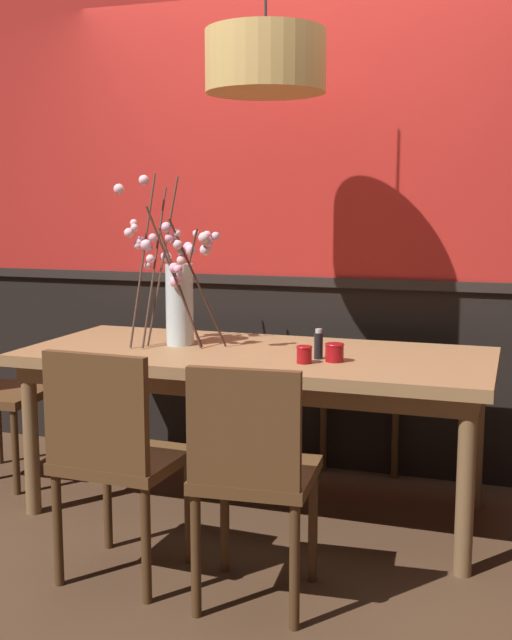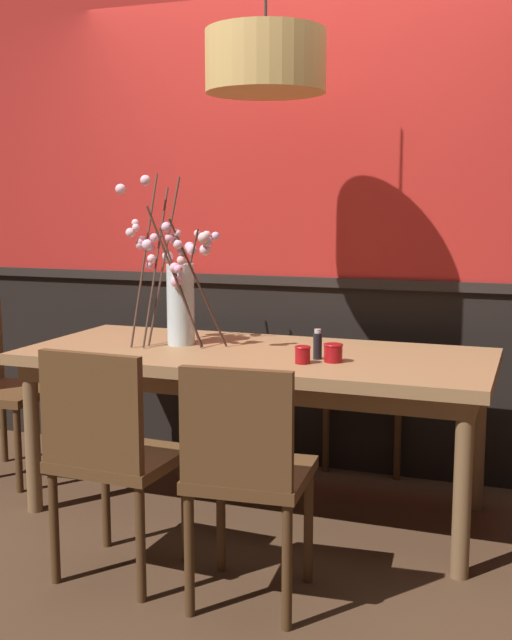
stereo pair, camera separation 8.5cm
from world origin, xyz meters
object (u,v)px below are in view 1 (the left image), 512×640
object	(u,v)px
chair_far_side_right	(368,368)
pendant_lamp	(266,62)
vase_with_blossoms	(176,290)
candle_holder_nearer_center	(304,354)
chair_near_side_right	(252,469)
candle_holder_nearer_edge	(335,352)
chair_near_side_left	(114,451)
chair_far_side_left	(254,363)
dining_table	(256,369)
condiment_bottle	(319,345)

from	to	relation	value
chair_far_side_right	pendant_lamp	size ratio (longest dim) A/B	1.05
vase_with_blossoms	pendant_lamp	xyz separation A→B (m)	(0.44, 0.01, 1.01)
candle_holder_nearer_center	pendant_lamp	xyz separation A→B (m)	(-0.25, 0.23, 1.24)
chair_near_side_right	pendant_lamp	xyz separation A→B (m)	(-0.24, 0.89, 1.52)
candle_holder_nearer_edge	chair_near_side_left	bearing A→B (deg)	-133.24
chair_near_side_left	candle_holder_nearer_center	bearing A→B (deg)	48.95
chair_far_side_left	vase_with_blossoms	xyz separation A→B (m)	(-0.11, -0.83, 0.50)
dining_table	chair_far_side_right	size ratio (longest dim) A/B	2.30
vase_with_blossoms	candle_holder_nearer_center	distance (m)	0.76
chair_near_side_right	chair_far_side_right	bearing A→B (deg)	87.39
chair_near_side_right	chair_near_side_left	distance (m)	0.55
candle_holder_nearer_edge	pendant_lamp	world-z (taller)	pendant_lamp
dining_table	candle_holder_nearer_center	size ratio (longest dim) A/B	28.52
candle_holder_nearer_center	condiment_bottle	size ratio (longest dim) A/B	0.56
condiment_bottle	pendant_lamp	world-z (taller)	pendant_lamp
chair_near_side_left	vase_with_blossoms	xyz separation A→B (m)	(-0.13, 0.86, 0.51)
chair_near_side_right	chair_near_side_left	xyz separation A→B (m)	(-0.55, 0.02, 0.00)
chair_far_side_right	candle_holder_nearer_center	bearing A→B (deg)	-93.92
candle_holder_nearer_center	pendant_lamp	distance (m)	1.28
chair_near_side_right	chair_far_side_left	distance (m)	1.80
vase_with_blossoms	dining_table	bearing A→B (deg)	-3.27
vase_with_blossoms	chair_far_side_left	bearing A→B (deg)	82.58
chair_near_side_left	chair_far_side_right	bearing A→B (deg)	69.95
chair_near_side_right	chair_far_side_right	size ratio (longest dim) A/B	0.97
chair_near_side_left	chair_near_side_right	bearing A→B (deg)	-2.04
chair_far_side_left	vase_with_blossoms	size ratio (longest dim) A/B	1.12
chair_far_side_left	chair_far_side_right	size ratio (longest dim) A/B	0.99
dining_table	chair_near_side_left	bearing A→B (deg)	-108.18
condiment_bottle	vase_with_blossoms	bearing A→B (deg)	171.17
chair_near_side_left	pendant_lamp	size ratio (longest dim) A/B	1.03
chair_near_side_right	condiment_bottle	bearing A→B (deg)	87.12
chair_far_side_left	candle_holder_nearer_center	world-z (taller)	chair_far_side_left
dining_table	chair_far_side_left	distance (m)	0.91
vase_with_blossoms	condiment_bottle	world-z (taller)	vase_with_blossoms
chair_far_side_right	vase_with_blossoms	xyz separation A→B (m)	(-0.76, -0.87, 0.50)
chair_near_side_right	chair_far_side_left	world-z (taller)	chair_far_side_left
chair_near_side_right	condiment_bottle	distance (m)	0.83
chair_near_side_left	pendant_lamp	bearing A→B (deg)	70.38
dining_table	chair_far_side_right	world-z (taller)	chair_far_side_right
chair_near_side_right	pendant_lamp	size ratio (longest dim) A/B	1.02
chair_near_side_right	candle_holder_nearer_edge	distance (m)	0.80
chair_near_side_left	pendant_lamp	xyz separation A→B (m)	(0.31, 0.87, 1.52)
dining_table	chair_far_side_left	size ratio (longest dim) A/B	2.32
vase_with_blossoms	chair_near_side_right	bearing A→B (deg)	-52.41
chair_near_side_left	candle_holder_nearer_center	distance (m)	0.89
candle_holder_nearer_center	candle_holder_nearer_edge	world-z (taller)	candle_holder_nearer_edge
candle_holder_nearer_edge	chair_far_side_left	bearing A→B (deg)	125.29
chair_near_side_right	candle_holder_nearer_center	size ratio (longest dim) A/B	12.02
chair_far_side_right	pendant_lamp	world-z (taller)	pendant_lamp
chair_far_side_left	candle_holder_nearer_edge	bearing A→B (deg)	-54.71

